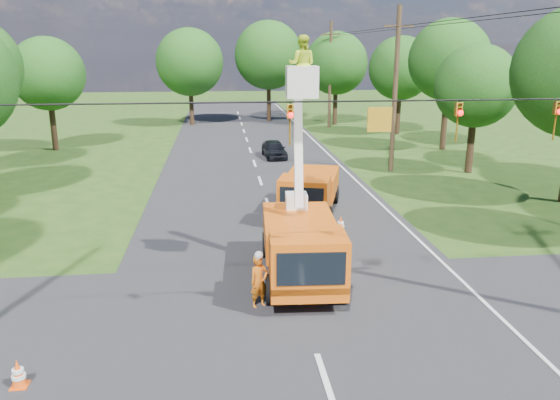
{
  "coord_description": "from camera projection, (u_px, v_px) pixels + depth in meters",
  "views": [
    {
      "loc": [
        -2.3,
        -10.98,
        7.53
      ],
      "look_at": [
        -0.33,
        6.58,
        2.6
      ],
      "focal_mm": 35.0,
      "sensor_mm": 36.0,
      "label": 1
    }
  ],
  "objects": [
    {
      "name": "ground",
      "position": [
        260.0,
        181.0,
        31.93
      ],
      "size": [
        140.0,
        140.0,
        0.0
      ],
      "primitive_type": "plane",
      "color": "#244514",
      "rests_on": "ground"
    },
    {
      "name": "road_main",
      "position": [
        260.0,
        181.0,
        31.93
      ],
      "size": [
        12.0,
        100.0,
        0.06
      ],
      "primitive_type": "cube",
      "color": "black",
      "rests_on": "ground"
    },
    {
      "name": "road_cross",
      "position": [
        311.0,
        338.0,
        14.7
      ],
      "size": [
        56.0,
        10.0,
        0.07
      ],
      "primitive_type": "cube",
      "color": "black",
      "rests_on": "ground"
    },
    {
      "name": "edge_line",
      "position": [
        354.0,
        179.0,
        32.53
      ],
      "size": [
        0.12,
        90.0,
        0.02
      ],
      "primitive_type": "cube",
      "color": "silver",
      "rests_on": "ground"
    },
    {
      "name": "bucket_truck",
      "position": [
        302.0,
        232.0,
        17.99
      ],
      "size": [
        2.75,
        6.29,
        7.93
      ],
      "rotation": [
        0.0,
        0.0,
        -0.06
      ],
      "color": "#D0570E",
      "rests_on": "ground"
    },
    {
      "name": "second_truck",
      "position": [
        310.0,
        191.0,
        25.32
      ],
      "size": [
        3.72,
        6.19,
        2.18
      ],
      "rotation": [
        0.0,
        0.0,
        -0.29
      ],
      "color": "#D0570E",
      "rests_on": "ground"
    },
    {
      "name": "ground_worker",
      "position": [
        259.0,
        282.0,
        16.24
      ],
      "size": [
        0.71,
        0.63,
        1.64
      ],
      "primitive_type": "imported",
      "rotation": [
        0.0,
        0.0,
        0.49
      ],
      "color": "orange",
      "rests_on": "ground"
    },
    {
      "name": "distant_car",
      "position": [
        274.0,
        149.0,
        38.72
      ],
      "size": [
        1.73,
        3.74,
        1.24
      ],
      "primitive_type": "imported",
      "rotation": [
        0.0,
        0.0,
        0.07
      ],
      "color": "black",
      "rests_on": "ground"
    },
    {
      "name": "traffic_cone_2",
      "position": [
        341.0,
        224.0,
        23.0
      ],
      "size": [
        0.38,
        0.38,
        0.71
      ],
      "color": "#ED4B0C",
      "rests_on": "ground"
    },
    {
      "name": "traffic_cone_3",
      "position": [
        18.0,
        374.0,
        12.45
      ],
      "size": [
        0.38,
        0.38,
        0.71
      ],
      "color": "#ED4B0C",
      "rests_on": "ground"
    },
    {
      "name": "traffic_cone_6",
      "position": [
        328.0,
        188.0,
        29.04
      ],
      "size": [
        0.38,
        0.38,
        0.71
      ],
      "color": "#ED4B0C",
      "rests_on": "ground"
    },
    {
      "name": "pole_right_mid",
      "position": [
        395.0,
        89.0,
        33.38
      ],
      "size": [
        1.8,
        0.3,
        10.0
      ],
      "color": "#4C3823",
      "rests_on": "ground"
    },
    {
      "name": "pole_right_far",
      "position": [
        330.0,
        74.0,
        52.53
      ],
      "size": [
        1.8,
        0.3,
        10.0
      ],
      "color": "#4C3823",
      "rests_on": "ground"
    },
    {
      "name": "signal_span",
      "position": [
        404.0,
        118.0,
        13.35
      ],
      "size": [
        18.0,
        0.29,
        1.07
      ],
      "color": "black",
      "rests_on": "ground"
    },
    {
      "name": "tree_left_f",
      "position": [
        48.0,
        74.0,
        40.3
      ],
      "size": [
        5.4,
        5.4,
        8.4
      ],
      "color": "#382616",
      "rests_on": "ground"
    },
    {
      "name": "tree_right_c",
      "position": [
        476.0,
        86.0,
        32.87
      ],
      "size": [
        5.0,
        5.0,
        7.83
      ],
      "color": "#382616",
      "rests_on": "ground"
    },
    {
      "name": "tree_right_d",
      "position": [
        449.0,
        60.0,
        40.33
      ],
      "size": [
        6.0,
        6.0,
        9.7
      ],
      "color": "#382616",
      "rests_on": "ground"
    },
    {
      "name": "tree_right_e",
      "position": [
        401.0,
        68.0,
        48.12
      ],
      "size": [
        5.6,
        5.6,
        8.63
      ],
      "color": "#382616",
      "rests_on": "ground"
    },
    {
      "name": "tree_far_a",
      "position": [
        190.0,
        62.0,
        53.66
      ],
      "size": [
        6.6,
        6.6,
        9.5
      ],
      "color": "#382616",
      "rests_on": "ground"
    },
    {
      "name": "tree_far_b",
      "position": [
        269.0,
        55.0,
        56.27
      ],
      "size": [
        7.0,
        7.0,
        10.32
      ],
      "color": "#382616",
      "rests_on": "ground"
    },
    {
      "name": "tree_far_c",
      "position": [
        336.0,
        63.0,
        54.29
      ],
      "size": [
        6.2,
        6.2,
        9.18
      ],
      "color": "#382616",
      "rests_on": "ground"
    }
  ]
}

